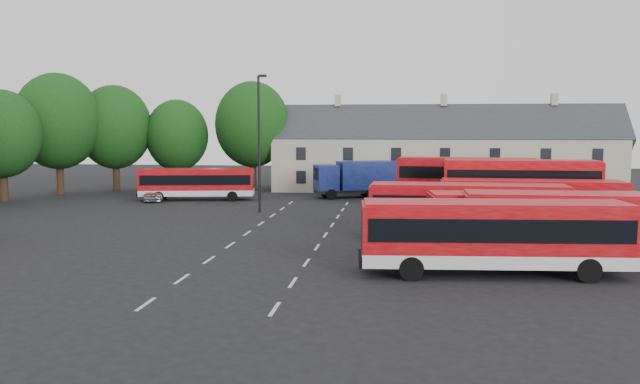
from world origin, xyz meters
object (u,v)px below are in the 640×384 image
at_px(bus_dd_south, 520,187).
at_px(silver_car, 153,193).
at_px(box_truck, 357,177).
at_px(lamppost, 259,140).
at_px(bus_row_a, 494,231).

bearing_deg(bus_dd_south, silver_car, 164.40).
bearing_deg(box_truck, lamppost, -142.53).
relative_size(bus_row_a, lamppost, 1.13).
height_order(bus_row_a, silver_car, bus_row_a).
height_order(bus_dd_south, box_truck, bus_dd_south).
xyz_separation_m(bus_row_a, bus_dd_south, (4.21, 16.74, 0.48)).
distance_m(bus_row_a, silver_car, 36.79).
relative_size(bus_dd_south, lamppost, 1.00).
distance_m(bus_dd_south, lamppost, 19.75).
bearing_deg(lamppost, box_truck, 58.72).
bearing_deg(bus_row_a, bus_dd_south, 71.31).
bearing_deg(box_truck, silver_car, 174.02).
relative_size(box_truck, lamppost, 0.77).
xyz_separation_m(box_truck, silver_car, (-18.28, -4.99, -1.22)).
bearing_deg(silver_car, bus_row_a, -63.31).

